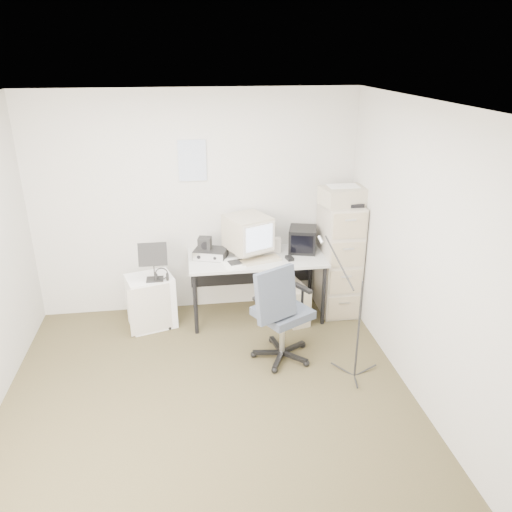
{
  "coord_description": "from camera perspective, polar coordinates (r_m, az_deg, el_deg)",
  "views": [
    {
      "loc": [
        -0.11,
        -3.59,
        2.85
      ],
      "look_at": [
        0.55,
        0.95,
        0.95
      ],
      "focal_mm": 35.0,
      "sensor_mm": 36.0,
      "label": 1
    }
  ],
  "objects": [
    {
      "name": "music_stand",
      "position": [
        5.32,
        -11.65,
        -0.58
      ],
      "size": [
        0.3,
        0.16,
        0.43
      ],
      "primitive_type": "cube",
      "rotation": [
        0.0,
        0.0,
        -0.02
      ],
      "color": "black",
      "rests_on": "side_cart"
    },
    {
      "name": "wall_front",
      "position": [
        2.4,
        -3.78,
        -19.32
      ],
      "size": [
        3.6,
        0.02,
        2.5
      ],
      "primitive_type": "cube",
      "color": "beige",
      "rests_on": "ground"
    },
    {
      "name": "office_chair",
      "position": [
        4.83,
        3.07,
        -6.29
      ],
      "size": [
        0.82,
        0.82,
        1.05
      ],
      "primitive_type": "cube",
      "rotation": [
        0.0,
        0.0,
        0.51
      ],
      "color": "#36404D",
      "rests_on": "floor"
    },
    {
      "name": "floor",
      "position": [
        4.58,
        -5.31,
        -16.12
      ],
      "size": [
        3.6,
        3.6,
        0.01
      ],
      "primitive_type": "cube",
      "color": "#423A28",
      "rests_on": "ground"
    },
    {
      "name": "wall_back",
      "position": [
        5.62,
        -6.85,
        5.81
      ],
      "size": [
        3.6,
        0.02,
        2.5
      ],
      "primitive_type": "cube",
      "color": "beige",
      "rests_on": "ground"
    },
    {
      "name": "filing_cabinet",
      "position": [
        5.77,
        9.4,
        -0.2
      ],
      "size": [
        0.4,
        0.6,
        1.3
      ],
      "primitive_type": "cube",
      "color": "#B3AA97",
      "rests_on": "floor"
    },
    {
      "name": "printer",
      "position": [
        5.49,
        10.03,
        6.78
      ],
      "size": [
        0.53,
        0.41,
        0.19
      ],
      "primitive_type": "cube",
      "rotation": [
        0.0,
        0.0,
        0.18
      ],
      "color": "#B9B198",
      "rests_on": "filing_cabinet"
    },
    {
      "name": "side_cart",
      "position": [
        5.62,
        -11.89,
        -5.08
      ],
      "size": [
        0.56,
        0.5,
        0.59
      ],
      "primitive_type": "cube",
      "rotation": [
        0.0,
        0.0,
        0.29
      ],
      "color": "white",
      "rests_on": "floor"
    },
    {
      "name": "desk",
      "position": [
        5.66,
        0.07,
        -3.51
      ],
      "size": [
        1.5,
        0.7,
        0.73
      ],
      "primitive_type": "cube",
      "color": "#B4B5AE",
      "rests_on": "floor"
    },
    {
      "name": "radio_receiver",
      "position": [
        5.5,
        -5.2,
        0.3
      ],
      "size": [
        0.41,
        0.34,
        0.1
      ],
      "primitive_type": "cube",
      "rotation": [
        0.0,
        0.0,
        -0.32
      ],
      "color": "black",
      "rests_on": "desk"
    },
    {
      "name": "wall_calendar",
      "position": [
        5.49,
        -7.3,
        10.77
      ],
      "size": [
        0.3,
        0.02,
        0.44
      ],
      "primitive_type": "cube",
      "color": "white",
      "rests_on": "wall_back"
    },
    {
      "name": "mouse",
      "position": [
        5.45,
        3.85,
        -0.25
      ],
      "size": [
        0.09,
        0.12,
        0.03
      ],
      "primitive_type": "cube",
      "rotation": [
        0.0,
        0.0,
        0.18
      ],
      "color": "black",
      "rests_on": "desk"
    },
    {
      "name": "desk_speaker",
      "position": [
        5.63,
        2.38,
        1.28
      ],
      "size": [
        0.1,
        0.1,
        0.17
      ],
      "primitive_type": "cube",
      "rotation": [
        0.0,
        0.0,
        -0.13
      ],
      "color": "beige",
      "rests_on": "desk"
    },
    {
      "name": "crt_monitor",
      "position": [
        5.46,
        -0.95,
        2.25
      ],
      "size": [
        0.56,
        0.57,
        0.46
      ],
      "primitive_type": "cube",
      "rotation": [
        0.0,
        0.0,
        0.43
      ],
      "color": "#B9B198",
      "rests_on": "desk"
    },
    {
      "name": "radio_speaker",
      "position": [
        5.46,
        -5.88,
        1.44
      ],
      "size": [
        0.16,
        0.16,
        0.14
      ],
      "primitive_type": "cube",
      "rotation": [
        0.0,
        0.0,
        -0.23
      ],
      "color": "black",
      "rests_on": "radio_receiver"
    },
    {
      "name": "headphones",
      "position": [
        5.36,
        -10.72,
        -2.28
      ],
      "size": [
        0.18,
        0.18,
        0.03
      ],
      "primitive_type": "torus",
      "rotation": [
        0.0,
        0.0,
        -0.16
      ],
      "color": "black",
      "rests_on": "side_cart"
    },
    {
      "name": "ceiling",
      "position": [
        3.6,
        -6.79,
        16.82
      ],
      "size": [
        3.6,
        3.6,
        0.01
      ],
      "primitive_type": "cube",
      "color": "white",
      "rests_on": "ground"
    },
    {
      "name": "pc_tower",
      "position": [
        5.66,
        4.31,
        -5.26
      ],
      "size": [
        0.31,
        0.5,
        0.44
      ],
      "primitive_type": "cube",
      "rotation": [
        0.0,
        0.0,
        0.23
      ],
      "color": "#B9B198",
      "rests_on": "floor"
    },
    {
      "name": "crt_tv",
      "position": [
        5.66,
        5.36,
        1.9
      ],
      "size": [
        0.38,
        0.39,
        0.27
      ],
      "primitive_type": "cube",
      "rotation": [
        0.0,
        0.0,
        -0.28
      ],
      "color": "black",
      "rests_on": "desk"
    },
    {
      "name": "keyboard",
      "position": [
        5.39,
        0.42,
        -0.49
      ],
      "size": [
        0.49,
        0.28,
        0.03
      ],
      "primitive_type": "cube",
      "rotation": [
        0.0,
        0.0,
        0.28
      ],
      "color": "#B9B198",
      "rests_on": "desk"
    },
    {
      "name": "papers",
      "position": [
        5.32,
        -2.66,
        -0.88
      ],
      "size": [
        0.26,
        0.32,
        0.02
      ],
      "primitive_type": "cube",
      "rotation": [
        0.0,
        0.0,
        0.23
      ],
      "color": "white",
      "rests_on": "desk"
    },
    {
      "name": "mic_stand",
      "position": [
        4.6,
        11.78,
        -6.68
      ],
      "size": [
        0.02,
        0.02,
        1.29
      ],
      "primitive_type": "cylinder",
      "rotation": [
        0.0,
        0.0,
        1.79
      ],
      "color": "black",
      "rests_on": "floor"
    },
    {
      "name": "wall_right",
      "position": [
        4.36,
        18.34,
        -0.18
      ],
      "size": [
        0.02,
        3.6,
        2.5
      ],
      "primitive_type": "cube",
      "color": "beige",
      "rests_on": "ground"
    }
  ]
}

